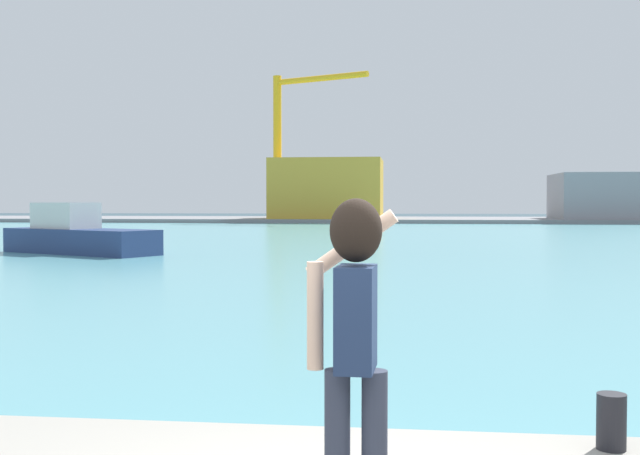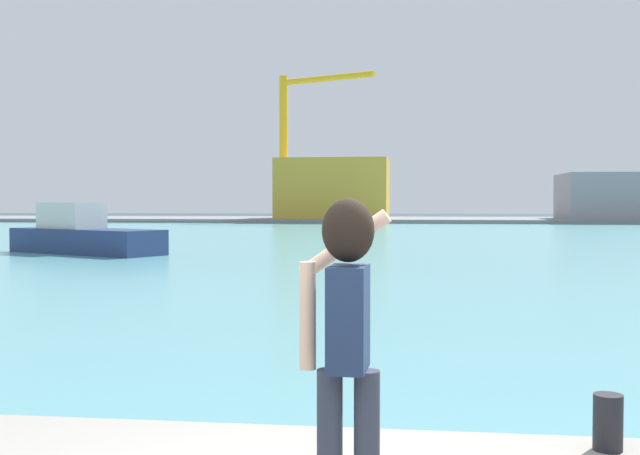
# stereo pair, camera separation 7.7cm
# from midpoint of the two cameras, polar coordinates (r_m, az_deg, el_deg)

# --- Properties ---
(ground_plane) EXTENTS (220.00, 220.00, 0.00)m
(ground_plane) POSITION_cam_midpoint_polar(r_m,az_deg,el_deg) (53.88, 6.38, -0.66)
(ground_plane) COLOR #334751
(harbor_water) EXTENTS (140.00, 100.00, 0.02)m
(harbor_water) POSITION_cam_midpoint_polar(r_m,az_deg,el_deg) (55.87, 6.39, -0.56)
(harbor_water) COLOR #599EA8
(harbor_water) RESTS_ON ground_plane
(far_shore_dock) EXTENTS (140.00, 20.00, 0.45)m
(far_shore_dock) POSITION_cam_midpoint_polar(r_m,az_deg,el_deg) (95.85, 6.55, 0.57)
(far_shore_dock) COLOR gray
(far_shore_dock) RESTS_ON ground_plane
(person_photographer) EXTENTS (0.53, 0.55, 1.74)m
(person_photographer) POSITION_cam_midpoint_polar(r_m,az_deg,el_deg) (4.16, 2.00, -7.16)
(person_photographer) COLOR #2D3342
(person_photographer) RESTS_ON quay_promenade
(harbor_bollard) EXTENTS (0.20, 0.20, 0.39)m
(harbor_bollard) POSITION_cam_midpoint_polar(r_m,az_deg,el_deg) (5.88, 20.34, -13.28)
(harbor_bollard) COLOR black
(harbor_bollard) RESTS_ON quay_promenade
(boat_moored) EXTENTS (8.34, 5.83, 2.33)m
(boat_moored) POSITION_cam_midpoint_polar(r_m,az_deg,el_deg) (37.02, -17.54, -0.57)
(boat_moored) COLOR navy
(boat_moored) RESTS_ON harbor_water
(warehouse_left) EXTENTS (13.04, 9.78, 7.07)m
(warehouse_left) POSITION_cam_midpoint_polar(r_m,az_deg,el_deg) (92.68, 0.53, 2.87)
(warehouse_left) COLOR gold
(warehouse_left) RESTS_ON far_shore_dock
(warehouse_right) EXTENTS (17.64, 10.95, 5.25)m
(warehouse_right) POSITION_cam_midpoint_polar(r_m,az_deg,el_deg) (96.55, 22.07, 2.15)
(warehouse_right) COLOR gray
(warehouse_right) RESTS_ON far_shore_dock
(port_crane) EXTENTS (11.86, 5.89, 17.20)m
(port_crane) POSITION_cam_midpoint_polar(r_m,az_deg,el_deg) (93.38, -2.37, 7.21)
(port_crane) COLOR yellow
(port_crane) RESTS_ON far_shore_dock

